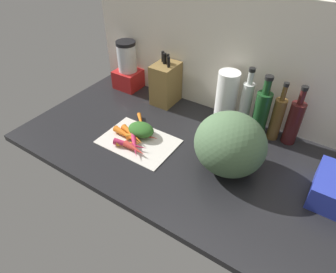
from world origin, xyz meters
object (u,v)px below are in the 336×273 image
bottle_1 (261,113)px  bottle_2 (277,118)px  cutting_board (138,141)px  carrot_8 (138,135)px  carrot_3 (133,135)px  bottle_3 (294,122)px  knife_block (166,83)px  bottle_0 (245,105)px  winter_squash (230,144)px  carrot_0 (129,143)px  carrot_2 (141,124)px  carrot_5 (128,136)px  carrot_7 (144,135)px  blender_appliance (128,68)px  carrot_6 (135,149)px  carrot_1 (130,145)px  paper_towel_roll (226,98)px  carrot_4 (134,144)px

bottle_1 → bottle_2: size_ratio=1.07×
cutting_board → carrot_8: (-1.29, 1.64, 1.86)cm
carrot_3 → bottle_3: bottle_3 is taller
knife_block → bottle_3: (67.43, 2.29, -0.14)cm
bottle_0 → winter_squash: bearing=-79.6°
carrot_0 → carrot_2: bearing=106.2°
carrot_2 → winter_squash: size_ratio=0.61×
cutting_board → carrot_0: (-1.45, -5.11, 1.62)cm
carrot_2 → bottle_1: 57.21cm
carrot_5 → carrot_7: carrot_5 is taller
cutting_board → blender_appliance: bearing=133.6°
carrot_2 → carrot_7: bearing=-45.2°
carrot_3 → carrot_6: bearing=-46.3°
carrot_1 → winter_squash: winter_squash is taller
paper_towel_roll → carrot_2: bearing=-139.3°
carrot_7 → paper_towel_roll: bearing=53.4°
bottle_0 → carrot_5: bearing=-137.0°
bottle_0 → bottle_3: (22.35, 2.27, -2.16)cm
carrot_5 → carrot_2: bearing=94.2°
cutting_board → carrot_4: bearing=-72.8°
carrot_0 → carrot_6: bearing=-20.3°
carrot_4 → bottle_3: size_ratio=0.58×
cutting_board → bottle_2: bearing=36.4°
carrot_4 → carrot_7: size_ratio=1.13×
carrot_6 → paper_towel_roll: 51.07cm
paper_towel_roll → blender_appliance: bearing=178.9°
carrot_3 → carrot_4: size_ratio=0.96×
winter_squash → bottle_0: size_ratio=0.90×
blender_appliance → paper_towel_roll: (62.91, -1.24, 1.49)cm
carrot_5 → bottle_1: 62.49cm
carrot_0 → cutting_board: bearing=74.2°
knife_block → bottle_3: size_ratio=0.96×
winter_squash → bottle_2: size_ratio=0.99×
carrot_5 → blender_appliance: (-31.91, 40.27, 9.71)cm
carrot_1 → carrot_5: same height
carrot_4 → cutting_board: bearing=107.2°
carrot_7 → paper_towel_roll: paper_towel_roll is taller
carrot_6 → carrot_4: bearing=130.4°
carrot_3 → bottle_1: bottle_1 is taller
carrot_0 → paper_towel_roll: 51.99cm
carrot_6 → blender_appliance: blender_appliance is taller
carrot_1 → carrot_4: bearing=46.5°
carrot_1 → carrot_5: (-5.15, 4.34, -0.00)cm
paper_towel_roll → carrot_7: bearing=-126.6°
carrot_0 → bottle_2: size_ratio=0.38×
carrot_4 → carrot_5: (-6.42, 3.00, 0.04)cm
carrot_2 → carrot_7: size_ratio=1.19×
knife_block → bottle_1: size_ratio=0.90×
carrot_4 → carrot_8: (-2.68, 6.15, -0.09)cm
blender_appliance → carrot_7: bearing=-43.1°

